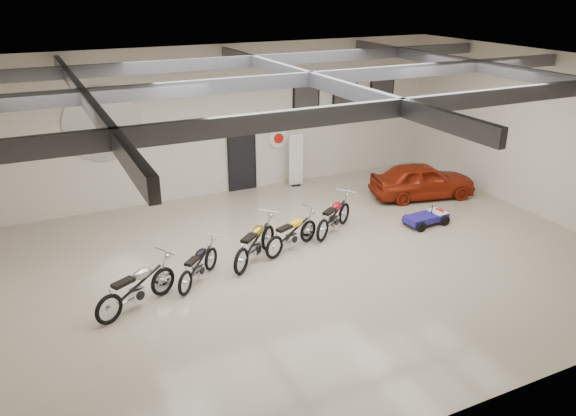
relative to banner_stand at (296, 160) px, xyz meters
name	(u,v)px	position (x,y,z in m)	size (l,w,h in m)	color
floor	(308,262)	(-2.38, -5.50, -0.94)	(16.00, 12.00, 0.01)	tan
ceiling	(311,68)	(-2.38, -5.50, 4.06)	(16.00, 12.00, 0.01)	gray
back_wall	(226,121)	(-2.38, 0.50, 1.56)	(16.00, 0.02, 5.00)	beige
right_wall	(543,136)	(5.62, -5.50, 1.56)	(0.02, 12.00, 5.00)	beige
ceiling_beams	(311,79)	(-2.38, -5.50, 3.81)	(15.80, 11.80, 0.32)	#505157
door	(242,161)	(-1.88, 0.45, 0.11)	(0.92, 0.08, 2.10)	black
logo_plaque	(102,125)	(-6.38, 0.45, 1.86)	(2.30, 0.06, 1.16)	silver
poster_left	(306,96)	(0.62, 0.46, 2.16)	(1.05, 0.08, 1.35)	black
poster_mid	(345,92)	(2.22, 0.46, 2.16)	(1.05, 0.08, 1.35)	black
poster_right	(382,89)	(3.82, 0.46, 2.16)	(1.05, 0.08, 1.35)	black
oil_sign	(278,138)	(-0.48, 0.45, 0.76)	(0.72, 0.10, 0.72)	white
banner_stand	(296,160)	(0.00, 0.00, 0.00)	(0.51, 0.21, 1.89)	white
motorcycle_silver	(136,286)	(-6.85, -5.82, -0.39)	(2.14, 0.66, 1.11)	silver
motorcycle_black	(198,264)	(-5.25, -5.24, -0.46)	(1.86, 0.58, 0.97)	silver
motorcycle_gold	(255,242)	(-3.59, -4.84, -0.38)	(2.17, 0.67, 1.13)	silver
motorcycle_yellow	(292,232)	(-2.43, -4.64, -0.43)	(1.99, 0.62, 1.03)	silver
motorcycle_red	(334,215)	(-0.81, -4.12, -0.41)	(2.04, 0.63, 1.06)	silver
go_kart	(430,214)	(2.12, -4.85, -0.64)	(1.68, 0.76, 0.61)	navy
vintage_car	(423,180)	(3.35, -2.90, -0.34)	(3.53, 1.42, 1.20)	maroon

